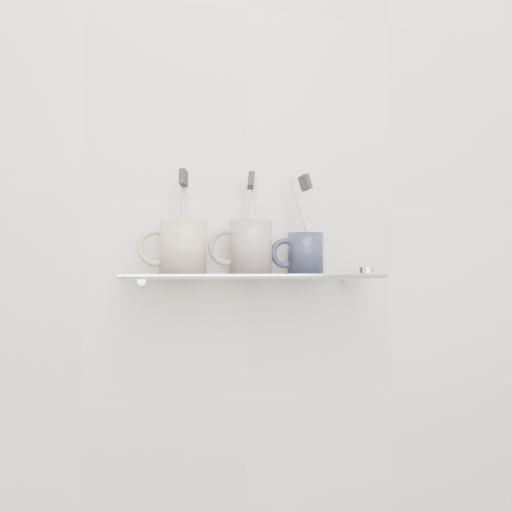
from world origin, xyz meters
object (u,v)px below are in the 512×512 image
object	(u,v)px
shelf_glass	(253,276)
mug_center	(251,247)
mug_left	(183,248)
mug_right	(305,253)

from	to	relation	value
shelf_glass	mug_center	distance (m)	0.06
mug_left	mug_right	world-z (taller)	mug_left
mug_center	mug_right	distance (m)	0.11
mug_left	mug_center	size ratio (longest dim) A/B	0.97
mug_left	mug_right	size ratio (longest dim) A/B	1.22
mug_center	mug_right	xyz separation A→B (m)	(0.11, 0.00, -0.01)
mug_right	mug_center	bearing A→B (deg)	171.64
shelf_glass	mug_left	size ratio (longest dim) A/B	5.09
mug_right	shelf_glass	bearing A→B (deg)	174.32
mug_left	mug_right	xyz separation A→B (m)	(0.24, 0.00, -0.01)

